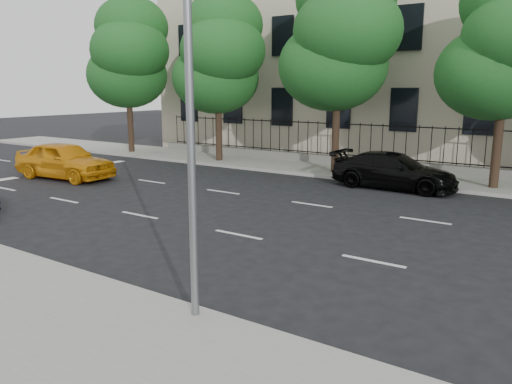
% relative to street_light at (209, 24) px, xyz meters
% --- Properties ---
extents(ground, '(120.00, 120.00, 0.00)m').
position_rel_street_light_xyz_m(ground, '(-2.50, 1.77, -5.15)').
color(ground, black).
rests_on(ground, ground).
extents(near_sidewalk, '(60.00, 4.00, 0.15)m').
position_rel_street_light_xyz_m(near_sidewalk, '(-2.50, -2.23, -5.07)').
color(near_sidewalk, gray).
rests_on(near_sidewalk, ground).
extents(far_sidewalk, '(60.00, 4.00, 0.15)m').
position_rel_street_light_xyz_m(far_sidewalk, '(-2.50, 15.77, -5.07)').
color(far_sidewalk, gray).
rests_on(far_sidewalk, ground).
extents(lane_markings, '(49.60, 4.62, 0.01)m').
position_rel_street_light_xyz_m(lane_markings, '(-2.50, 6.52, -5.14)').
color(lane_markings, silver).
rests_on(lane_markings, ground).
extents(crosswalk, '(0.50, 12.10, 0.01)m').
position_rel_street_light_xyz_m(crosswalk, '(-16.50, 6.37, -5.14)').
color(crosswalk, silver).
rests_on(crosswalk, ground).
extents(masonry_building, '(34.60, 12.11, 18.50)m').
position_rel_street_light_xyz_m(masonry_building, '(-2.50, 24.72, 3.87)').
color(masonry_building, beige).
rests_on(masonry_building, ground).
extents(iron_fence, '(30.00, 0.50, 2.20)m').
position_rel_street_light_xyz_m(iron_fence, '(-2.50, 17.47, -4.50)').
color(iron_fence, slate).
rests_on(iron_fence, far_sidewalk).
extents(street_light, '(0.25, 3.32, 8.05)m').
position_rel_street_light_xyz_m(street_light, '(0.00, 0.00, 0.00)').
color(street_light, slate).
rests_on(street_light, near_sidewalk).
extents(tree_a, '(5.71, 5.31, 9.39)m').
position_rel_street_light_xyz_m(tree_a, '(-18.46, 15.13, 0.98)').
color(tree_a, '#382619').
rests_on(tree_a, far_sidewalk).
extents(tree_b, '(5.53, 5.12, 8.97)m').
position_rel_street_light_xyz_m(tree_b, '(-11.46, 15.13, 0.69)').
color(tree_b, '#382619').
rests_on(tree_b, far_sidewalk).
extents(tree_c, '(5.89, 5.50, 9.80)m').
position_rel_street_light_xyz_m(tree_c, '(-4.46, 15.13, 1.26)').
color(tree_c, '#382619').
rests_on(tree_c, far_sidewalk).
extents(tree_d, '(5.34, 4.94, 8.84)m').
position_rel_street_light_xyz_m(tree_d, '(2.54, 15.13, 0.69)').
color(tree_d, '#382619').
rests_on(tree_d, far_sidewalk).
extents(yellow_taxi, '(5.15, 2.43, 1.70)m').
position_rel_street_light_xyz_m(yellow_taxi, '(-14.35, 7.14, -4.30)').
color(yellow_taxi, orange).
rests_on(yellow_taxi, ground).
extents(black_sedan, '(5.14, 2.14, 1.48)m').
position_rel_street_light_xyz_m(black_sedan, '(-1.05, 13.27, -4.41)').
color(black_sedan, black).
rests_on(black_sedan, ground).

